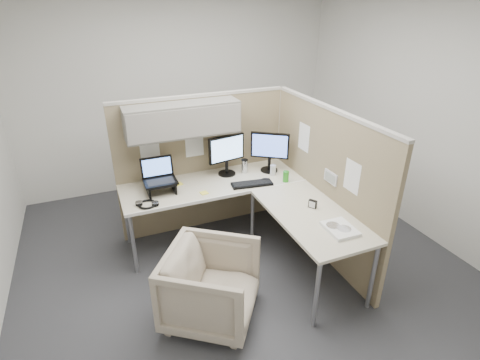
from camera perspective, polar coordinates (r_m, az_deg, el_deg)
name	(u,v)px	position (r m, az deg, el deg)	size (l,w,h in m)	color
ground	(240,262)	(4.13, 0.05, -12.32)	(4.50, 4.50, 0.00)	#2F3034
partition_back	(194,144)	(4.22, -7.02, 5.49)	(2.00, 0.36, 1.63)	#8D7C5C
partition_right	(322,182)	(4.03, 12.34, -0.33)	(0.07, 2.03, 1.63)	#8D7C5C
desk	(247,199)	(3.89, 1.04, -2.84)	(2.00, 1.98, 0.73)	beige
office_chair	(211,283)	(3.32, -4.42, -15.31)	(0.73, 0.69, 0.75)	#C1B599
monitor_left	(227,152)	(4.21, -2.05, 4.29)	(0.44, 0.20, 0.47)	black
monitor_right	(270,149)	(4.32, 4.56, 4.76)	(0.38, 0.28, 0.47)	black
laptop_station	(160,180)	(3.96, -12.12, 0.00)	(0.33, 0.29, 0.35)	black
keyboard	(252,184)	(4.07, 1.83, -0.61)	(0.45, 0.15, 0.02)	black
mouse	(266,180)	(4.15, 3.92, 0.04)	(0.11, 0.07, 0.04)	black
travel_mug	(245,166)	(4.33, 0.70, 2.16)	(0.08, 0.08, 0.16)	silver
soda_can_green	(286,176)	(4.15, 7.00, 0.54)	(0.07, 0.07, 0.12)	#268C1E
soda_can_silver	(273,170)	(4.30, 5.04, 1.53)	(0.07, 0.07, 0.12)	silver
sticky_note_c	(179,184)	(4.14, -9.33, -0.59)	(0.08, 0.08, 0.01)	yellow
sticky_note_a	(204,193)	(3.92, -5.50, -1.97)	(0.08, 0.08, 0.01)	yellow
headphones	(147,204)	(3.78, -13.96, -3.59)	(0.24, 0.24, 0.03)	black
paper_stack	(340,229)	(3.41, 14.99, -7.19)	(0.25, 0.31, 0.03)	white
desk_clock	(313,204)	(3.69, 11.01, -3.61)	(0.07, 0.08, 0.08)	black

